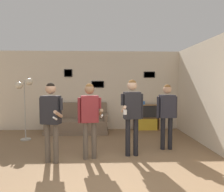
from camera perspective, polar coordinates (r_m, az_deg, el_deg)
The scene contains 10 objects.
wall_back at distance 6.92m, azimuth -1.97°, elevation 1.57°, with size 7.50×0.08×2.70m.
wall_right at distance 5.45m, azimuth 26.33°, elevation 0.57°, with size 0.06×6.61×2.70m.
couch at distance 6.70m, azimuth -9.90°, elevation -7.58°, with size 2.01×0.80×0.95m.
bookshelf at distance 6.95m, azimuth 9.78°, elevation -6.05°, with size 0.86×0.30×0.88m.
floor_lamp at distance 6.10m, azimuth -23.74°, elevation 0.97°, with size 0.48×0.28×1.75m.
person_player_foreground_left at distance 4.19m, azimuth -17.02°, elevation -5.01°, with size 0.49×0.51×1.62m.
person_player_foreground_center at distance 4.24m, azimuth -6.41°, elevation -4.90°, with size 0.54×0.42×1.61m.
person_watcher_holding_cup at distance 4.40m, azimuth 5.73°, elevation -3.78°, with size 0.50×0.45×1.69m.
person_spectator_near_bookshelf at distance 5.00m, azimuth 15.41°, elevation -3.92°, with size 0.50×0.21×1.58m.
drinking_cup at distance 6.86m, azimuth 9.08°, elevation -1.94°, with size 0.07×0.07×0.11m.
Camera 1 is at (-0.02, -2.68, 1.62)m, focal length 32.00 mm.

